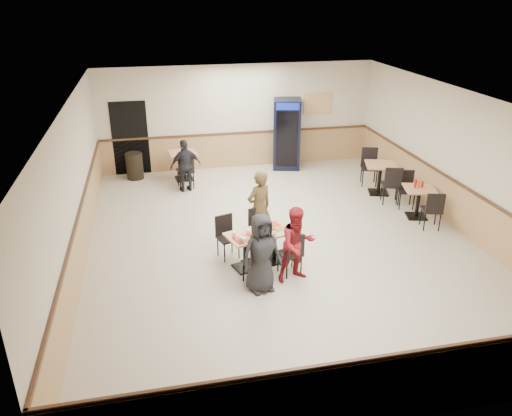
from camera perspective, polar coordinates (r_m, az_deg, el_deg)
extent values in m
plane|color=beige|center=(10.67, 2.82, -3.74)|extent=(10.00, 10.00, 0.00)
plane|color=silver|center=(9.65, 3.19, 12.25)|extent=(10.00, 10.00, 0.00)
plane|color=beige|center=(14.75, -2.07, 10.35)|extent=(8.00, 0.00, 8.00)
plane|color=beige|center=(5.92, 15.82, -12.68)|extent=(8.00, 0.00, 8.00)
plane|color=beige|center=(9.86, -20.09, 1.96)|extent=(0.00, 10.00, 10.00)
plane|color=beige|center=(11.71, 22.34, 4.97)|extent=(0.00, 10.00, 10.00)
cube|color=tan|center=(15.00, -2.01, 6.62)|extent=(7.98, 0.03, 1.00)
cube|color=tan|center=(12.04, 21.55, 0.47)|extent=(0.03, 9.98, 1.00)
cube|color=#472B19|center=(14.84, -2.02, 8.56)|extent=(7.98, 0.04, 0.06)
cube|color=black|center=(14.64, -14.17, 7.72)|extent=(1.00, 0.02, 2.10)
cube|color=orange|center=(15.24, 7.04, 11.79)|extent=(0.85, 0.02, 0.60)
cube|color=black|center=(9.65, -1.22, -6.78)|extent=(0.52, 0.52, 0.04)
cylinder|color=black|center=(9.49, -1.24, -5.05)|extent=(0.08, 0.08, 0.63)
cube|color=tan|center=(9.34, -1.26, -3.31)|extent=(0.80, 0.80, 0.04)
cube|color=black|center=(9.93, 2.10, -5.86)|extent=(0.52, 0.52, 0.04)
cylinder|color=black|center=(9.77, 2.13, -4.17)|extent=(0.08, 0.08, 0.63)
cube|color=tan|center=(9.62, 2.16, -2.47)|extent=(0.80, 0.80, 0.04)
imported|color=black|center=(8.66, 0.61, -5.18)|extent=(0.80, 0.61, 1.46)
imported|color=maroon|center=(9.01, 4.72, -4.17)|extent=(0.79, 0.67, 1.43)
imported|color=brown|center=(10.22, 0.37, 0.00)|extent=(0.69, 0.59, 1.61)
imported|color=black|center=(13.16, -8.05, 4.81)|extent=(0.87, 0.52, 1.39)
cube|color=red|center=(9.22, -1.19, -3.50)|extent=(0.49, 0.41, 0.02)
cube|color=red|center=(9.67, 1.59, -2.12)|extent=(0.49, 0.41, 0.02)
cylinder|color=white|center=(9.20, -1.45, -3.59)|extent=(0.21, 0.21, 0.01)
cube|color=tan|center=(9.20, -1.45, -3.52)|extent=(0.29, 0.27, 0.02)
cylinder|color=white|center=(9.69, 1.51, -2.09)|extent=(0.21, 0.21, 0.01)
cube|color=tan|center=(9.69, 1.51, -2.02)|extent=(0.27, 0.29, 0.02)
cylinder|color=white|center=(9.29, 0.48, -3.29)|extent=(0.21, 0.21, 0.01)
cube|color=tan|center=(9.29, 0.48, -3.22)|extent=(0.24, 0.16, 0.02)
cylinder|color=white|center=(9.58, 2.92, -2.44)|extent=(0.21, 0.21, 0.01)
cube|color=tan|center=(9.58, 2.92, -2.38)|extent=(0.26, 0.19, 0.02)
cylinder|color=white|center=(9.36, 1.52, -3.08)|extent=(0.21, 0.21, 0.01)
cube|color=tan|center=(9.36, 1.53, -3.02)|extent=(0.28, 0.23, 0.02)
cylinder|color=silver|center=(9.38, -0.89, -2.73)|extent=(0.07, 0.07, 0.09)
cylinder|color=silver|center=(9.07, -1.36, -3.72)|extent=(0.07, 0.07, 0.09)
cylinder|color=silver|center=(9.12, -0.25, -3.54)|extent=(0.07, 0.07, 0.09)
cylinder|color=silver|center=(9.31, -2.53, -2.98)|extent=(0.07, 0.07, 0.09)
cylinder|color=silver|center=(9.13, -1.74, -3.54)|extent=(0.07, 0.07, 0.09)
cylinder|color=#9FA4B2|center=(9.49, 1.06, -2.32)|extent=(0.07, 0.07, 0.12)
cylinder|color=#9FA4B2|center=(9.49, 0.59, -2.29)|extent=(0.07, 0.07, 0.12)
cylinder|color=#9FA4B2|center=(9.55, 1.21, -2.14)|extent=(0.07, 0.07, 0.12)
ellipsoid|color=silver|center=(9.44, 0.63, -2.54)|extent=(0.14, 0.14, 0.10)
cube|color=black|center=(12.32, 17.81, -0.90)|extent=(0.54, 0.54, 0.04)
cylinder|color=black|center=(12.18, 18.02, 0.60)|extent=(0.09, 0.09, 0.66)
cube|color=tan|center=(12.06, 18.22, 2.08)|extent=(0.83, 0.83, 0.04)
cube|color=black|center=(13.48, 13.77, 1.75)|extent=(0.60, 0.60, 0.04)
cylinder|color=black|center=(13.35, 13.93, 3.29)|extent=(0.10, 0.10, 0.73)
cube|color=tan|center=(13.23, 14.09, 4.81)|extent=(0.94, 0.94, 0.04)
cylinder|color=red|center=(12.01, 17.76, 2.67)|extent=(0.06, 0.06, 0.20)
cylinder|color=#C18819|center=(12.06, 18.13, 2.63)|extent=(0.06, 0.06, 0.17)
cylinder|color=red|center=(12.11, 18.49, 2.59)|extent=(0.05, 0.05, 0.14)
cube|color=black|center=(14.22, -8.19, 3.37)|extent=(0.52, 0.52, 0.04)
cylinder|color=black|center=(14.10, -8.28, 4.81)|extent=(0.09, 0.09, 0.71)
cube|color=tan|center=(13.98, -8.37, 6.23)|extent=(0.80, 0.80, 0.04)
cube|color=black|center=(14.78, 3.52, 8.44)|extent=(0.93, 0.92, 2.04)
cube|color=black|center=(14.43, 3.56, 7.83)|extent=(0.61, 0.17, 1.61)
cube|color=#0D2295|center=(14.18, 3.66, 11.50)|extent=(0.63, 0.17, 0.19)
cylinder|color=black|center=(14.43, -13.70, 4.69)|extent=(0.47, 0.47, 0.74)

